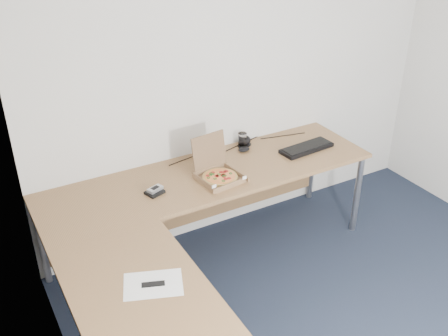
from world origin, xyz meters
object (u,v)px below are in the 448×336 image
pizza_box (219,175)px  keyboard (306,148)px  desk (197,218)px  drinking_glass (242,140)px  wallet (155,192)px

pizza_box → keyboard: bearing=-3.0°
keyboard → desk: bearing=-166.0°
drinking_glass → keyboard: 0.51m
drinking_glass → keyboard: size_ratio=0.27×
drinking_glass → keyboard: bearing=-34.6°
keyboard → wallet: 1.31m
pizza_box → wallet: 0.48m
wallet → keyboard: bearing=-16.8°
pizza_box → wallet: size_ratio=2.84×
drinking_glass → keyboard: (0.42, -0.29, -0.05)m
drinking_glass → wallet: 0.94m
desk → wallet: (-0.13, 0.37, 0.04)m
desk → drinking_glass: drinking_glass is taller
keyboard → wallet: keyboard is taller
drinking_glass → wallet: bearing=-160.5°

